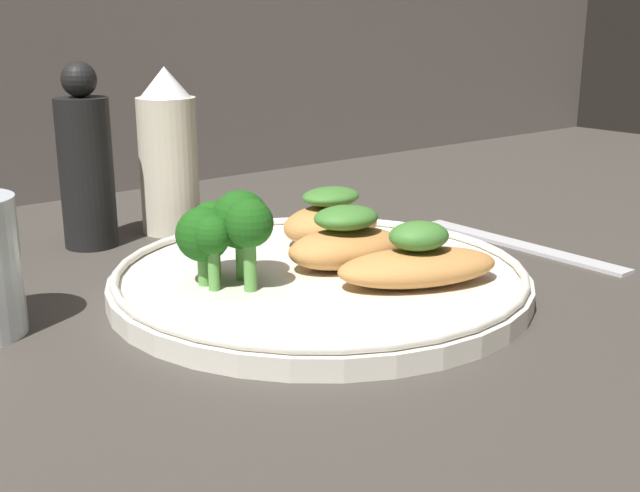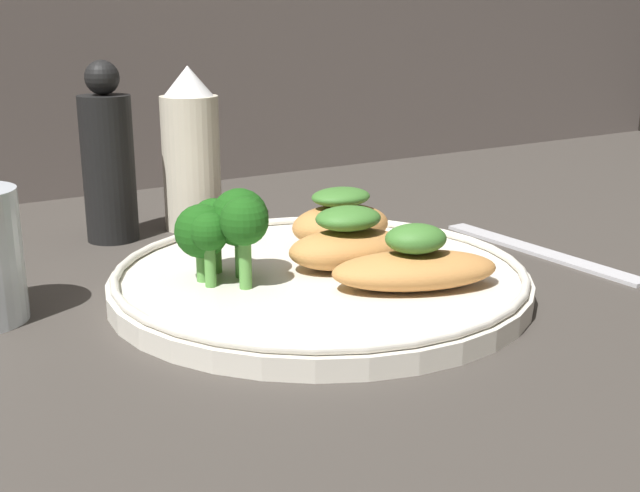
{
  "view_description": "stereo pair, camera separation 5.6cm",
  "coord_description": "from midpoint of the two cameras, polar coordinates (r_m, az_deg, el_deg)",
  "views": [
    {
      "loc": [
        -33.49,
        -41.75,
        18.84
      ],
      "look_at": [
        0.0,
        0.0,
        3.4
      ],
      "focal_mm": 45.0,
      "sensor_mm": 36.0,
      "label": 1
    },
    {
      "loc": [
        -28.97,
        -45.0,
        18.84
      ],
      "look_at": [
        0.0,
        0.0,
        3.4
      ],
      "focal_mm": 45.0,
      "sensor_mm": 36.0,
      "label": 2
    }
  ],
  "objects": [
    {
      "name": "broccoli_bunch",
      "position": [
        0.54,
        -3.98,
        1.46
      ],
      "size": [
        6.37,
        7.12,
        6.23
      ],
      "color": "#569942",
      "rests_on": "plate"
    },
    {
      "name": "fork",
      "position": [
        0.69,
        17.56,
        -0.3
      ],
      "size": [
        1.99,
        19.92,
        0.6
      ],
      "color": "silver",
      "rests_on": "ground_plane"
    },
    {
      "name": "sauce_bottle",
      "position": [
        0.73,
        -6.85,
        6.65
      ],
      "size": [
        5.2,
        5.2,
        14.63
      ],
      "color": "beige",
      "rests_on": "ground_plane"
    },
    {
      "name": "grilled_meat_front",
      "position": [
        0.54,
        9.74,
        -1.41
      ],
      "size": [
        12.3,
        8.98,
        4.35
      ],
      "color": "#BC7F42",
      "rests_on": "plate"
    },
    {
      "name": "ground_plane",
      "position": [
        0.57,
        2.81,
        -3.82
      ],
      "size": [
        180.0,
        180.0,
        1.0
      ],
      "primitive_type": "cube",
      "color": "#3D3833"
    },
    {
      "name": "grilled_meat_middle",
      "position": [
        0.57,
        4.57,
        0.26
      ],
      "size": [
        9.65,
        6.88,
        4.5
      ],
      "color": "#BC7F42",
      "rests_on": "plate"
    },
    {
      "name": "plate",
      "position": [
        0.56,
        2.83,
        -2.39
      ],
      "size": [
        29.38,
        29.38,
        2.0
      ],
      "color": "silver",
      "rests_on": "ground_plane"
    },
    {
      "name": "pepper_grinder",
      "position": [
        0.7,
        -12.65,
        5.89
      ],
      "size": [
        4.42,
        4.42,
        15.33
      ],
      "color": "black",
      "rests_on": "ground_plane"
    },
    {
      "name": "grilled_meat_back",
      "position": [
        0.63,
        4.02,
        1.75
      ],
      "size": [
        8.43,
        6.29,
        4.55
      ],
      "color": "#BC7F42",
      "rests_on": "plate"
    }
  ]
}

